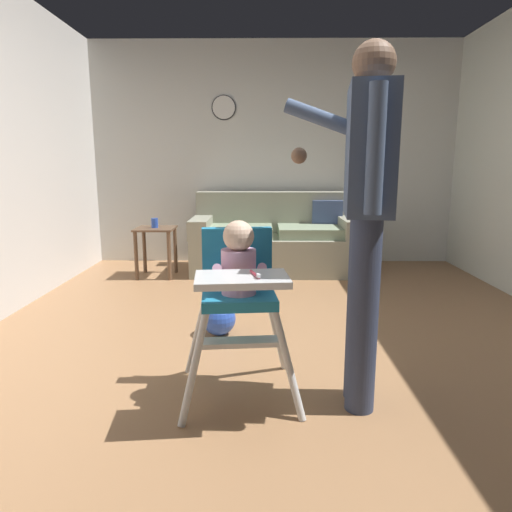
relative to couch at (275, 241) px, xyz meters
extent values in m
cube|color=#986D48|center=(-0.01, -2.43, -0.38)|extent=(5.86, 7.43, 0.10)
cube|color=silver|center=(-0.01, 0.52, 0.95)|extent=(5.06, 0.06, 2.57)
cube|color=gray|center=(-0.01, -0.06, -0.13)|extent=(1.80, 0.84, 0.40)
cube|color=gray|center=(-0.01, 0.27, 0.30)|extent=(1.80, 0.22, 0.46)
cube|color=gray|center=(-0.82, -0.06, 0.17)|extent=(0.20, 0.84, 0.20)
cube|color=gray|center=(0.80, -0.06, 0.17)|extent=(0.20, 0.84, 0.20)
cube|color=gray|center=(-0.39, -0.11, 0.12)|extent=(0.69, 0.60, 0.11)
cube|color=gray|center=(0.37, -0.11, 0.12)|extent=(0.69, 0.60, 0.11)
cube|color=#3D4C75|center=(0.59, 0.14, 0.27)|extent=(0.35, 0.14, 0.34)
cylinder|color=silver|center=(-0.47, -3.10, -0.08)|extent=(0.16, 0.18, 0.51)
cylinder|color=silver|center=(-0.03, -3.06, -0.08)|extent=(0.18, 0.16, 0.51)
cylinder|color=silver|center=(-0.51, -2.66, -0.08)|extent=(0.18, 0.16, 0.51)
cylinder|color=silver|center=(-0.07, -2.62, -0.08)|extent=(0.16, 0.18, 0.51)
cube|color=teal|center=(-0.27, -2.86, 0.19)|extent=(0.39, 0.39, 0.05)
cube|color=teal|center=(-0.28, -2.71, 0.37)|extent=(0.37, 0.11, 0.30)
cube|color=silver|center=(-0.24, -3.15, 0.35)|extent=(0.42, 0.30, 0.03)
cube|color=silver|center=(-0.26, -2.97, -0.01)|extent=(0.41, 0.14, 0.02)
cylinder|color=#D19FC2|center=(-0.27, -2.88, 0.32)|extent=(0.19, 0.19, 0.22)
sphere|color=beige|center=(-0.27, -2.89, 0.50)|extent=(0.15, 0.15, 0.15)
cylinder|color=#D19FC2|center=(-0.37, -2.93, 0.34)|extent=(0.06, 0.15, 0.10)
cylinder|color=#D19FC2|center=(-0.16, -2.91, 0.34)|extent=(0.06, 0.15, 0.10)
cylinder|color=#CC384C|center=(-0.18, -3.14, 0.38)|extent=(0.05, 0.13, 0.01)
cube|color=white|center=(-0.17, -3.20, 0.38)|extent=(0.02, 0.03, 0.02)
cylinder|color=#333D58|center=(0.34, -2.88, 0.14)|extent=(0.14, 0.14, 0.94)
cylinder|color=#333D58|center=(0.32, -3.00, 0.14)|extent=(0.14, 0.14, 0.94)
cube|color=#425370|center=(0.33, -2.94, 0.89)|extent=(0.25, 0.42, 0.57)
sphere|color=brown|center=(0.33, -2.94, 1.27)|extent=(0.19, 0.19, 0.19)
cylinder|color=#425370|center=(0.19, -2.74, 1.04)|extent=(0.48, 0.13, 0.23)
sphere|color=brown|center=(0.03, -2.72, 0.88)|extent=(0.08, 0.08, 0.08)
cylinder|color=#425370|center=(0.30, -3.18, 0.89)|extent=(0.07, 0.07, 0.52)
sphere|color=#284CB7|center=(-0.45, -2.02, -0.21)|extent=(0.24, 0.24, 0.24)
cube|color=brown|center=(-1.27, -0.31, 0.18)|extent=(0.40, 0.40, 0.02)
cylinder|color=brown|center=(-1.44, -0.48, -0.08)|extent=(0.04, 0.04, 0.50)
cylinder|color=brown|center=(-1.10, -0.48, -0.08)|extent=(0.04, 0.04, 0.50)
cylinder|color=brown|center=(-1.44, -0.14, -0.08)|extent=(0.04, 0.04, 0.50)
cylinder|color=brown|center=(-1.10, -0.14, -0.08)|extent=(0.04, 0.04, 0.50)
cylinder|color=#284CB7|center=(-1.27, -0.31, 0.24)|extent=(0.07, 0.07, 0.10)
cylinder|color=white|center=(-0.60, 0.47, 1.49)|extent=(0.26, 0.03, 0.26)
cylinder|color=black|center=(-0.60, 0.48, 1.49)|extent=(0.28, 0.02, 0.28)
camera|label=1|loc=(-0.16, -5.05, 0.84)|focal=32.10mm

